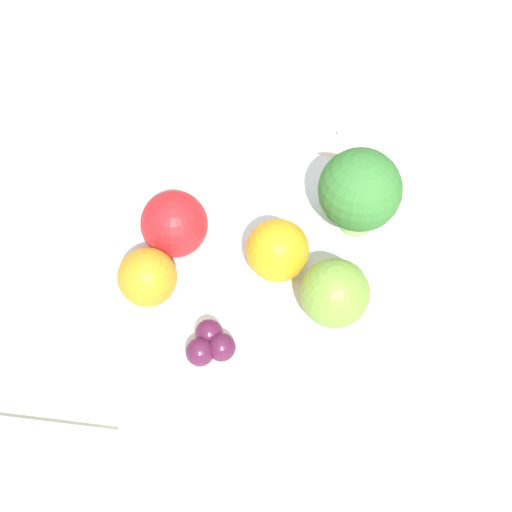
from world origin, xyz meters
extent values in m
plane|color=gray|center=(0.00, 0.00, 0.00)|extent=(6.00, 6.00, 0.00)
cube|color=beige|center=(0.00, 0.00, 0.01)|extent=(1.20, 1.20, 0.02)
cylinder|color=white|center=(0.00, 0.00, 0.04)|extent=(0.25, 0.25, 0.04)
cylinder|color=#8CB76B|center=(0.06, 0.06, 0.06)|extent=(0.02, 0.02, 0.02)
sphere|color=#387A33|center=(0.06, 0.06, 0.10)|extent=(0.06, 0.06, 0.06)
sphere|color=red|center=(-0.06, 0.00, 0.08)|extent=(0.05, 0.05, 0.05)
sphere|color=olive|center=(0.06, -0.03, 0.08)|extent=(0.05, 0.05, 0.05)
sphere|color=orange|center=(0.02, 0.00, 0.08)|extent=(0.05, 0.05, 0.05)
sphere|color=orange|center=(-0.07, -0.05, 0.08)|extent=(0.04, 0.04, 0.04)
sphere|color=#511938|center=(0.00, -0.08, 0.06)|extent=(0.02, 0.02, 0.02)
sphere|color=#511938|center=(-0.01, -0.07, 0.06)|extent=(0.02, 0.02, 0.02)
sphere|color=#511938|center=(-0.01, -0.09, 0.06)|extent=(0.02, 0.02, 0.02)
cube|color=silver|center=(-0.11, -0.22, 0.02)|extent=(0.15, 0.15, 0.01)
cube|color=silver|center=(0.06, 0.20, 0.02)|extent=(0.07, 0.06, 0.01)
camera|label=1|loc=(0.11, -0.36, 0.56)|focal=60.00mm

